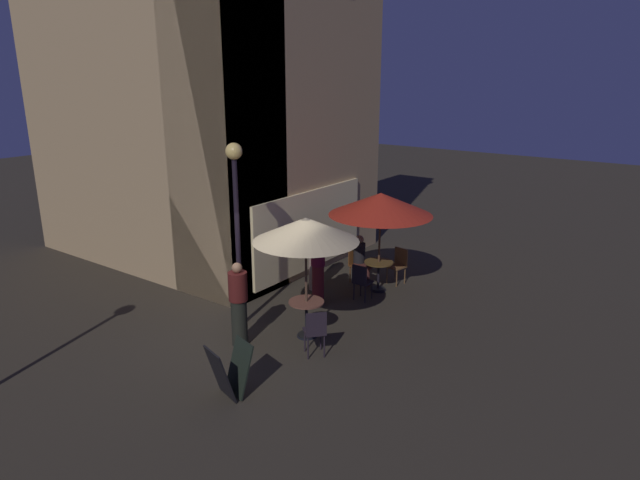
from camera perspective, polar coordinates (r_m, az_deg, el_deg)
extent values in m
plane|color=#302A20|center=(11.62, -7.31, -10.15)|extent=(60.00, 60.00, 0.00)
cube|color=tan|center=(15.04, -3.61, 15.81)|extent=(6.42, 2.01, 9.98)
cube|color=tan|center=(15.78, -18.07, 15.10)|extent=(2.01, 8.24, 9.98)
cube|color=beige|center=(14.69, -0.99, 1.05)|extent=(4.49, 0.08, 2.10)
cylinder|color=black|center=(11.63, -8.41, -0.45)|extent=(0.10, 0.10, 3.65)
sphere|color=#F7CF6B|center=(11.22, -8.83, 8.99)|extent=(0.34, 0.34, 0.34)
cube|color=black|center=(9.69, -8.28, -12.80)|extent=(0.44, 0.61, 0.92)
cube|color=black|center=(9.55, -10.21, -13.38)|extent=(0.44, 0.61, 0.92)
cylinder|color=black|center=(14.07, 5.96, -5.08)|extent=(0.40, 0.40, 0.03)
cylinder|color=black|center=(13.95, 6.00, -3.76)|extent=(0.06, 0.06, 0.73)
cylinder|color=#523B1A|center=(13.82, 6.05, -2.29)|extent=(0.72, 0.72, 0.03)
cylinder|color=black|center=(11.67, -1.38, -9.78)|extent=(0.40, 0.40, 0.03)
cylinder|color=black|center=(11.52, -1.39, -8.16)|extent=(0.06, 0.06, 0.75)
cylinder|color=brown|center=(11.36, -1.41, -6.37)|extent=(0.73, 0.73, 0.03)
cylinder|color=black|center=(14.07, 5.96, -5.03)|extent=(0.36, 0.36, 0.06)
cylinder|color=#4E3321|center=(13.67, 6.11, -0.39)|extent=(0.05, 0.05, 2.44)
cone|color=#A62517|center=(13.41, 6.24, 3.70)|extent=(2.52, 2.52, 0.54)
cylinder|color=black|center=(11.67, -1.38, -9.71)|extent=(0.36, 0.36, 0.06)
cylinder|color=#4D3526|center=(11.18, -1.43, -4.13)|extent=(0.05, 0.05, 2.49)
cone|color=tan|center=(10.85, -1.47, 1.09)|extent=(2.11, 2.11, 0.48)
cylinder|color=black|center=(13.62, 4.21, -4.89)|extent=(0.03, 0.03, 0.43)
cylinder|color=black|center=(13.47, 5.34, -5.17)|extent=(0.03, 0.03, 0.43)
cylinder|color=black|center=(13.38, 3.49, -5.29)|extent=(0.03, 0.03, 0.43)
cylinder|color=black|center=(13.22, 4.64, -5.59)|extent=(0.03, 0.03, 0.43)
cube|color=black|center=(13.34, 4.44, -4.31)|extent=(0.39, 0.39, 0.04)
cube|color=black|center=(13.11, 4.06, -3.57)|extent=(0.04, 0.39, 0.44)
cylinder|color=brown|center=(14.27, 7.87, -3.93)|extent=(0.03, 0.03, 0.45)
cylinder|color=brown|center=(14.47, 6.88, -3.61)|extent=(0.03, 0.03, 0.45)
cylinder|color=brown|center=(14.51, 8.69, -3.62)|extent=(0.03, 0.03, 0.45)
cylinder|color=brown|center=(14.70, 7.71, -3.30)|extent=(0.03, 0.03, 0.45)
cube|color=brown|center=(14.41, 7.82, -2.71)|extent=(0.48, 0.48, 0.04)
cube|color=brown|center=(14.46, 8.32, -1.67)|extent=(0.12, 0.40, 0.44)
cylinder|color=#593016|center=(14.46, 4.91, -3.58)|extent=(0.03, 0.03, 0.44)
cylinder|color=#593016|center=(14.25, 3.99, -3.87)|extent=(0.03, 0.03, 0.44)
cylinder|color=#593016|center=(14.67, 4.03, -3.25)|extent=(0.03, 0.03, 0.44)
cylinder|color=#593016|center=(14.46, 3.11, -3.53)|extent=(0.03, 0.03, 0.44)
cube|color=#593016|center=(14.38, 4.03, -2.67)|extent=(0.49, 0.49, 0.04)
cube|color=#593016|center=(14.42, 3.55, -1.53)|extent=(0.40, 0.14, 0.47)
cylinder|color=black|center=(11.00, -1.57, -10.25)|extent=(0.03, 0.03, 0.47)
cylinder|color=black|center=(11.06, 0.07, -10.09)|extent=(0.03, 0.03, 0.47)
cylinder|color=black|center=(10.72, -1.24, -11.00)|extent=(0.03, 0.03, 0.47)
cylinder|color=black|center=(10.78, 0.44, -10.84)|extent=(0.03, 0.03, 0.47)
cube|color=black|center=(10.78, -0.58, -9.35)|extent=(0.56, 0.56, 0.04)
cube|color=black|center=(10.52, -0.38, -8.60)|extent=(0.32, 0.29, 0.44)
cube|color=#48211D|center=(14.27, 4.42, -2.68)|extent=(0.38, 0.42, 0.14)
cylinder|color=#48211D|center=(14.25, 4.84, -3.78)|extent=(0.14, 0.14, 0.49)
cylinder|color=black|center=(14.27, 4.05, -1.44)|extent=(0.31, 0.31, 0.58)
sphere|color=#906B50|center=(14.16, 4.08, 0.05)|extent=(0.22, 0.22, 0.22)
cylinder|color=#55151A|center=(13.01, -0.20, -4.62)|extent=(0.28, 0.28, 0.97)
cylinder|color=#560F25|center=(12.74, -0.21, -1.21)|extent=(0.33, 0.33, 0.66)
sphere|color=brown|center=(12.62, -0.21, 0.58)|extent=(0.19, 0.19, 0.19)
cylinder|color=#81675D|center=(13.91, -0.54, -3.13)|extent=(0.31, 0.31, 0.99)
cylinder|color=#82705E|center=(13.67, -0.55, -0.04)|extent=(0.36, 0.36, 0.58)
sphere|color=tan|center=(13.56, -0.55, 1.50)|extent=(0.21, 0.21, 0.21)
cylinder|color=black|center=(11.27, -8.27, -8.36)|extent=(0.32, 0.32, 0.96)
cylinder|color=#4C1614|center=(10.97, -8.43, -4.72)|extent=(0.37, 0.37, 0.58)
sphere|color=#926747|center=(10.83, -8.52, -2.84)|extent=(0.20, 0.20, 0.20)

